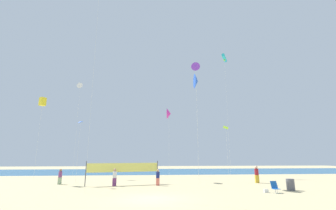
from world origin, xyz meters
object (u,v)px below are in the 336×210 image
Objects in this scene: kite_white_delta at (80,86)px; beachgoer_plum_shirt at (60,176)px; kite_cyan_tube at (224,58)px; kite_blue_delta at (196,81)px; kite_yellow_box at (43,102)px; beachgoer_maroon_shirt at (257,174)px; beachgoer_white_shirt at (115,177)px; folding_beach_chair at (275,187)px; kite_magenta_delta at (169,114)px; kite_violet_delta at (196,67)px; beachgoer_navy_shirt at (158,177)px; kite_lime_diamond at (226,128)px; trash_barrel at (290,185)px; volleyball_net at (123,169)px; kite_blue_diamond at (80,123)px; beach_handbag at (266,191)px.

beachgoer_plum_shirt is at bearing -80.89° from kite_white_delta.
beachgoer_plum_shirt is 0.09× the size of kite_cyan_tube.
kite_blue_delta reaches higher than beachgoer_plum_shirt.
kite_yellow_box is at bearing -169.00° from kite_cyan_tube.
beachgoer_plum_shirt is (-21.29, 0.53, -0.15)m from beachgoer_maroon_shirt.
kite_white_delta reaches higher than beachgoer_white_shirt.
beachgoer_plum_shirt is 9.14m from kite_yellow_box.
beachgoer_white_shirt is 1.88× the size of folding_beach_chair.
kite_white_delta reaches higher than kite_magenta_delta.
kite_violet_delta is at bearing 0.99° from beachgoer_plum_shirt.
folding_beach_chair is 0.06× the size of kite_white_delta.
beachgoer_navy_shirt is 4.30m from beachgoer_white_shirt.
kite_magenta_delta is at bearing 153.02° from kite_lime_diamond.
kite_cyan_tube is at bearing 21.28° from kite_magenta_delta.
kite_cyan_tube is (-0.68, 12.80, 17.22)m from trash_barrel.
volleyball_net is (0.77, 0.71, 0.74)m from beachgoer_white_shirt.
kite_magenta_delta is at bearing 23.53° from kite_blue_diamond.
volleyball_net is 12.09m from kite_blue_delta.
beachgoer_navy_shirt is at bearing -44.41° from kite_white_delta.
kite_white_delta is at bearing 171.51° from kite_cyan_tube.
kite_lime_diamond is 6.46m from kite_blue_delta.
trash_barrel is at bearing -29.79° from kite_blue_delta.
beachgoer_plum_shirt is 0.24× the size of kite_blue_diamond.
kite_blue_diamond is 0.73× the size of kite_magenta_delta.
kite_blue_diamond is at bearing -156.47° from kite_magenta_delta.
kite_lime_diamond is at bearing 71.18° from folding_beach_chair.
kite_cyan_tube is (14.05, 7.48, 16.07)m from volleyball_net.
beachgoer_plum_shirt is at bearing 139.76° from beachgoer_navy_shirt.
beachgoer_plum_shirt is at bearing -75.52° from beachgoer_white_shirt.
kite_magenta_delta is at bearing -27.06° from kite_white_delta.
kite_yellow_box reaches higher than beach_handbag.
beachgoer_maroon_shirt is at bearing 69.64° from beach_handbag.
beachgoer_navy_shirt is 0.18× the size of kite_magenta_delta.
beach_handbag is 0.03× the size of kite_blue_delta.
kite_cyan_tube is 2.75× the size of kite_blue_diamond.
beachgoer_navy_shirt is 0.24× the size of kite_blue_diamond.
kite_white_delta is 2.16× the size of kite_blue_diamond.
kite_yellow_box is 25.97m from kite_cyan_tube.
kite_violet_delta reaches higher than beachgoer_white_shirt.
kite_cyan_tube reaches higher than beachgoer_plum_shirt.
trash_barrel is at bearing -19.87° from volleyball_net.
kite_magenta_delta is (15.14, 1.20, -0.98)m from kite_yellow_box.
kite_violet_delta is at bearing 68.87° from folding_beach_chair.
kite_blue_delta is at bearing 150.21° from trash_barrel.
kite_blue_diamond is at bearing -72.18° from kite_white_delta.
kite_lime_diamond reaches higher than beach_handbag.
kite_cyan_tube is at bearing 55.92° from folding_beach_chair.
kite_lime_diamond is 0.34× the size of kite_violet_delta.
beachgoer_white_shirt is 0.19× the size of kite_magenta_delta.
kite_blue_diamond is 13.18m from kite_blue_delta.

